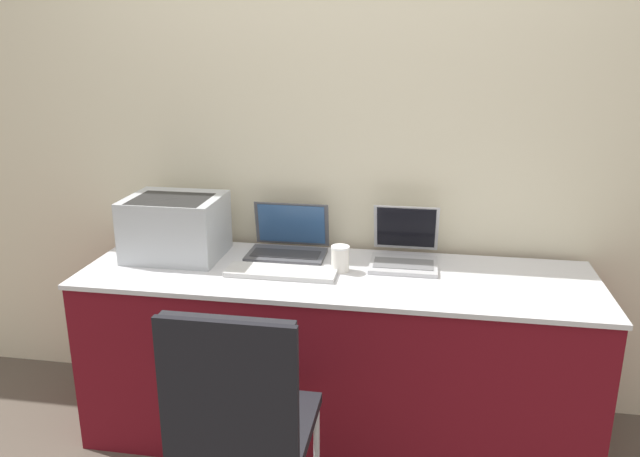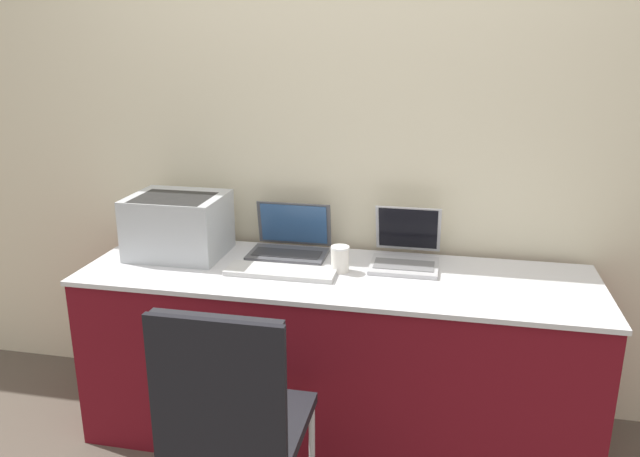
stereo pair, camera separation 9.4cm
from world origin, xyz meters
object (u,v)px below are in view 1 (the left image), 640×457
(coffee_cup, at_px, (340,259))
(laptop_right, at_px, (404,251))
(chair, at_px, (240,416))
(external_keyboard, at_px, (281,272))
(printer, at_px, (175,225))
(laptop_left, at_px, (288,243))

(coffee_cup, bearing_deg, laptop_right, 30.40)
(chair, bearing_deg, laptop_right, 63.88)
(laptop_right, bearing_deg, external_keyboard, -154.90)
(printer, distance_m, coffee_cup, 0.75)
(printer, height_order, chair, printer)
(laptop_left, height_order, coffee_cup, laptop_left)
(printer, bearing_deg, chair, -57.80)
(printer, height_order, laptop_right, printer)
(chair, bearing_deg, printer, 122.20)
(external_keyboard, distance_m, coffee_cup, 0.25)
(laptop_left, height_order, external_keyboard, laptop_left)
(laptop_right, bearing_deg, laptop_left, 177.38)
(external_keyboard, bearing_deg, chair, -87.56)
(printer, bearing_deg, external_keyboard, -15.76)
(laptop_right, height_order, coffee_cup, laptop_right)
(laptop_left, xyz_separation_m, laptop_right, (0.52, -0.02, 0.00))
(printer, distance_m, external_keyboard, 0.55)
(laptop_left, bearing_deg, chair, -86.66)
(external_keyboard, distance_m, chair, 0.75)
(coffee_cup, relative_size, chair, 0.12)
(chair, bearing_deg, coffee_cup, 75.59)
(coffee_cup, distance_m, chair, 0.86)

